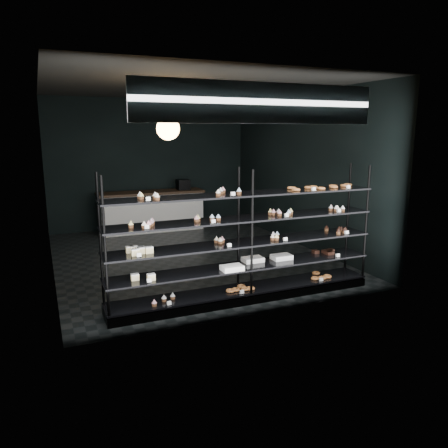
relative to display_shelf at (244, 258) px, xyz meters
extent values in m
cube|color=black|center=(-0.01, 2.45, -0.62)|extent=(5.00, 6.00, 0.01)
cube|color=black|center=(-0.01, 2.45, 2.57)|extent=(5.00, 6.00, 0.01)
cube|color=black|center=(-0.01, 5.45, 0.97)|extent=(5.00, 0.01, 3.20)
cube|color=black|center=(-0.01, -0.55, 0.97)|extent=(5.00, 0.01, 3.20)
cube|color=black|center=(-2.51, 2.45, 0.97)|extent=(0.01, 6.00, 3.20)
cube|color=black|center=(2.49, 2.45, 0.97)|extent=(0.01, 6.00, 3.20)
cube|color=black|center=(0.02, 0.00, -0.57)|extent=(4.00, 0.50, 0.12)
cylinder|color=black|center=(-1.95, -0.22, 0.36)|extent=(0.04, 0.04, 1.85)
cylinder|color=black|center=(-1.95, 0.22, 0.36)|extent=(0.04, 0.04, 1.85)
cylinder|color=black|center=(0.02, -0.22, 0.36)|extent=(0.04, 0.04, 1.85)
cylinder|color=black|center=(0.02, 0.22, 0.36)|extent=(0.04, 0.04, 1.85)
cylinder|color=black|center=(1.99, -0.22, 0.36)|extent=(0.04, 0.04, 1.85)
cylinder|color=black|center=(1.99, 0.22, 0.36)|extent=(0.04, 0.04, 1.85)
cube|color=black|center=(0.02, 0.00, -0.48)|extent=(4.00, 0.50, 0.03)
cube|color=black|center=(0.02, 0.00, -0.13)|extent=(4.00, 0.50, 0.02)
cube|color=black|center=(0.02, 0.00, 0.22)|extent=(4.00, 0.50, 0.02)
cube|color=black|center=(0.02, 0.00, 0.57)|extent=(4.00, 0.50, 0.02)
cube|color=black|center=(0.02, 0.00, 0.92)|extent=(4.00, 0.50, 0.02)
cube|color=white|center=(-1.38, -0.18, 0.96)|extent=(0.06, 0.04, 0.06)
cube|color=white|center=(-0.26, -0.18, 0.96)|extent=(0.06, 0.04, 0.06)
cube|color=white|center=(1.00, -0.18, 0.96)|extent=(0.06, 0.04, 0.06)
cube|color=white|center=(1.69, -0.18, 0.96)|extent=(0.06, 0.04, 0.06)
cube|color=white|center=(-1.48, -0.18, 0.61)|extent=(0.06, 0.04, 0.06)
cube|color=white|center=(-0.57, -0.18, 0.61)|extent=(0.05, 0.04, 0.06)
cube|color=white|center=(0.61, -0.18, 0.61)|extent=(0.05, 0.04, 0.06)
cube|color=white|center=(1.49, -0.18, 0.61)|extent=(0.06, 0.04, 0.06)
cube|color=white|center=(-1.55, -0.18, 0.26)|extent=(0.06, 0.04, 0.06)
cube|color=white|center=(-0.33, -0.18, 0.26)|extent=(0.06, 0.04, 0.06)
cube|color=white|center=(0.56, -0.18, 0.26)|extent=(0.05, 0.04, 0.06)
cube|color=white|center=(1.61, -0.18, 0.26)|extent=(0.06, 0.04, 0.06)
cube|color=white|center=(-1.45, -0.18, -0.09)|extent=(0.06, 0.04, 0.06)
cube|color=white|center=(1.47, -0.18, -0.09)|extent=(0.06, 0.04, 0.06)
cube|color=white|center=(-1.20, -0.18, -0.44)|extent=(0.06, 0.04, 0.06)
cube|color=white|center=(-0.08, -0.18, -0.44)|extent=(0.05, 0.04, 0.06)
cube|color=white|center=(1.26, -0.18, -0.44)|extent=(0.06, 0.04, 0.06)
cube|color=#0C0E3C|center=(-0.01, -0.47, 2.12)|extent=(3.20, 0.04, 0.45)
cube|color=white|center=(-0.01, -0.49, 2.12)|extent=(3.30, 0.02, 0.50)
cylinder|color=black|center=(-0.72, 1.23, 2.27)|extent=(0.01, 0.01, 0.55)
sphere|color=#EFA353|center=(-0.72, 1.23, 1.82)|extent=(0.36, 0.36, 0.36)
cube|color=silver|center=(-0.14, 4.95, -0.17)|extent=(2.47, 0.60, 0.92)
cube|color=black|center=(-0.14, 4.95, 0.32)|extent=(2.57, 0.65, 0.06)
cube|color=black|center=(0.68, 4.95, 0.48)|extent=(0.30, 0.30, 0.25)
camera|label=1|loc=(-2.61, -5.44, 1.78)|focal=35.00mm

